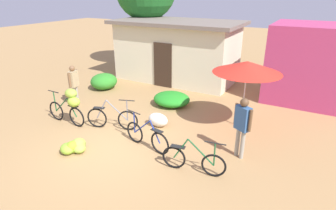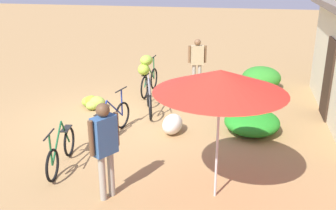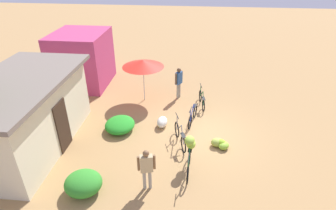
{
  "view_description": "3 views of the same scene",
  "coord_description": "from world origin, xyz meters",
  "views": [
    {
      "loc": [
        4.59,
        -5.29,
        4.11
      ],
      "look_at": [
        0.98,
        1.27,
        1.02
      ],
      "focal_mm": 29.63,
      "sensor_mm": 36.0,
      "label": 1
    },
    {
      "loc": [
        8.32,
        3.32,
        3.6
      ],
      "look_at": [
        0.7,
        1.67,
        0.8
      ],
      "focal_mm": 40.68,
      "sensor_mm": 36.0,
      "label": 2
    },
    {
      "loc": [
        -9.88,
        0.36,
        6.92
      ],
      "look_at": [
        0.59,
        1.46,
        0.98
      ],
      "focal_mm": 29.76,
      "sensor_mm": 36.0,
      "label": 3
    }
  ],
  "objects": [
    {
      "name": "bicycle_by_shop",
      "position": [
        2.4,
        -0.04,
        0.34
      ],
      "size": [
        1.58,
        0.31,
        0.92
      ],
      "color": "black",
      "rests_on": "ground"
    },
    {
      "name": "building_low",
      "position": [
        -1.5,
        6.7,
        1.43
      ],
      "size": [
        6.03,
        3.3,
        2.83
      ],
      "color": "beige",
      "rests_on": "ground"
    },
    {
      "name": "shop_pink",
      "position": [
        4.43,
        6.73,
        1.49
      ],
      "size": [
        3.2,
        2.8,
        2.97
      ],
      "primitive_type": "cube",
      "color": "#B33867",
      "rests_on": "ground"
    },
    {
      "name": "produce_sack",
      "position": [
        0.37,
        1.7,
        0.22
      ],
      "size": [
        0.73,
        0.49,
        0.44
      ],
      "primitive_type": "ellipsoid",
      "rotation": [
        0.0,
        0.0,
        3.06
      ],
      "color": "silver",
      "rests_on": "ground"
    },
    {
      "name": "person_vendor",
      "position": [
        -3.32,
        1.73,
        0.95
      ],
      "size": [
        0.29,
        0.56,
        1.56
      ],
      "color": "gray",
      "rests_on": "ground"
    },
    {
      "name": "banana_pile_on_ground",
      "position": [
        -0.83,
        -0.77,
        0.15
      ],
      "size": [
        0.79,
        0.8,
        0.34
      ],
      "color": "#8ABB26",
      "rests_on": "ground"
    },
    {
      "name": "hedge_bush_front_right",
      "position": [
        -0.08,
        3.49,
        0.25
      ],
      "size": [
        1.42,
        1.28,
        0.5
      ],
      "primitive_type": "ellipsoid",
      "color": "#248D24",
      "rests_on": "ground"
    },
    {
      "name": "market_umbrella",
      "position": [
        2.77,
        2.92,
        2.0
      ],
      "size": [
        2.06,
        2.06,
        2.18
      ],
      "color": "beige",
      "rests_on": "ground"
    },
    {
      "name": "person_bystander",
      "position": [
        3.19,
        1.18,
        1.02
      ],
      "size": [
        0.51,
        0.37,
        1.66
      ],
      "color": "gray",
      "rests_on": "ground"
    },
    {
      "name": "hedge_bush_front_left",
      "position": [
        -3.67,
        3.75,
        0.35
      ],
      "size": [
        1.15,
        1.21,
        0.7
      ],
      "primitive_type": "ellipsoid",
      "color": "#2F8728",
      "rests_on": "ground"
    },
    {
      "name": "bicycle_leftmost",
      "position": [
        -2.14,
        0.41,
        0.77
      ],
      "size": [
        1.65,
        0.45,
        1.26
      ],
      "color": "black",
      "rests_on": "ground"
    },
    {
      "name": "ground_plane",
      "position": [
        0.0,
        0.0,
        0.0
      ],
      "size": [
        60.0,
        60.0,
        0.0
      ],
      "primitive_type": "plane",
      "color": "#A37C4C"
    },
    {
      "name": "bicycle_center_loaded",
      "position": [
        0.8,
        0.37,
        0.35
      ],
      "size": [
        1.59,
        0.37,
        0.97
      ],
      "color": "black",
      "rests_on": "ground"
    },
    {
      "name": "bicycle_near_pile",
      "position": [
        -0.8,
        0.83,
        0.37
      ],
      "size": [
        1.62,
        0.58,
        1.03
      ],
      "color": "black",
      "rests_on": "ground"
    }
  ]
}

